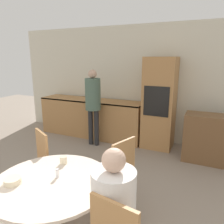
{
  "coord_description": "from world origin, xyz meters",
  "views": [
    {
      "loc": [
        1.32,
        -0.19,
        1.89
      ],
      "look_at": [
        0.01,
        2.64,
        1.11
      ],
      "focal_mm": 35.0,
      "sensor_mm": 36.0,
      "label": 1
    }
  ],
  "objects_px": {
    "person_seated": "(112,214)",
    "person_standing": "(93,99)",
    "chair_far_left": "(37,165)",
    "bowl_near": "(13,181)",
    "cup": "(63,160)",
    "oven_unit": "(159,103)",
    "dining_table": "(54,202)",
    "chair_far_right": "(118,173)",
    "sideboard": "(218,140)"
  },
  "relations": [
    {
      "from": "oven_unit",
      "to": "person_standing",
      "type": "distance_m",
      "value": 1.4
    },
    {
      "from": "bowl_near",
      "to": "dining_table",
      "type": "bearing_deg",
      "value": 34.29
    },
    {
      "from": "dining_table",
      "to": "sideboard",
      "type": "bearing_deg",
      "value": 61.65
    },
    {
      "from": "sideboard",
      "to": "person_seated",
      "type": "bearing_deg",
      "value": -105.19
    },
    {
      "from": "person_standing",
      "to": "bowl_near",
      "type": "bearing_deg",
      "value": -75.47
    },
    {
      "from": "dining_table",
      "to": "chair_far_right",
      "type": "height_order",
      "value": "chair_far_right"
    },
    {
      "from": "person_seated",
      "to": "person_standing",
      "type": "distance_m",
      "value": 3.18
    },
    {
      "from": "chair_far_left",
      "to": "person_standing",
      "type": "xyz_separation_m",
      "value": [
        -0.33,
        2.06,
        0.48
      ]
    },
    {
      "from": "bowl_near",
      "to": "person_seated",
      "type": "bearing_deg",
      "value": 3.63
    },
    {
      "from": "oven_unit",
      "to": "dining_table",
      "type": "xyz_separation_m",
      "value": [
        -0.3,
        -3.05,
        -0.43
      ]
    },
    {
      "from": "sideboard",
      "to": "chair_far_right",
      "type": "relative_size",
      "value": 1.19
    },
    {
      "from": "bowl_near",
      "to": "oven_unit",
      "type": "bearing_deg",
      "value": 79.6
    },
    {
      "from": "sideboard",
      "to": "person_seated",
      "type": "xyz_separation_m",
      "value": [
        -0.77,
        -2.85,
        0.28
      ]
    },
    {
      "from": "chair_far_left",
      "to": "chair_far_right",
      "type": "height_order",
      "value": "same"
    },
    {
      "from": "chair_far_left",
      "to": "cup",
      "type": "relative_size",
      "value": 11.69
    },
    {
      "from": "oven_unit",
      "to": "sideboard",
      "type": "height_order",
      "value": "oven_unit"
    },
    {
      "from": "chair_far_left",
      "to": "person_seated",
      "type": "relative_size",
      "value": 0.78
    },
    {
      "from": "sideboard",
      "to": "person_standing",
      "type": "relative_size",
      "value": 0.71
    },
    {
      "from": "oven_unit",
      "to": "bowl_near",
      "type": "distance_m",
      "value": 3.31
    },
    {
      "from": "person_standing",
      "to": "cup",
      "type": "height_order",
      "value": "person_standing"
    },
    {
      "from": "chair_far_right",
      "to": "cup",
      "type": "height_order",
      "value": "chair_far_right"
    },
    {
      "from": "oven_unit",
      "to": "person_standing",
      "type": "height_order",
      "value": "oven_unit"
    },
    {
      "from": "chair_far_right",
      "to": "cup",
      "type": "distance_m",
      "value": 0.68
    },
    {
      "from": "oven_unit",
      "to": "sideboard",
      "type": "bearing_deg",
      "value": -16.23
    },
    {
      "from": "person_seated",
      "to": "cup",
      "type": "bearing_deg",
      "value": 150.33
    },
    {
      "from": "oven_unit",
      "to": "dining_table",
      "type": "bearing_deg",
      "value": -95.69
    },
    {
      "from": "person_standing",
      "to": "person_seated",
      "type": "bearing_deg",
      "value": -57.7
    },
    {
      "from": "oven_unit",
      "to": "chair_far_left",
      "type": "relative_size",
      "value": 1.95
    },
    {
      "from": "bowl_near",
      "to": "cup",
      "type": "bearing_deg",
      "value": 70.67
    },
    {
      "from": "chair_far_right",
      "to": "oven_unit",
      "type": "bearing_deg",
      "value": -159.97
    },
    {
      "from": "sideboard",
      "to": "cup",
      "type": "xyz_separation_m",
      "value": [
        -1.57,
        -2.39,
        0.35
      ]
    },
    {
      "from": "oven_unit",
      "to": "person_seated",
      "type": "xyz_separation_m",
      "value": [
        0.39,
        -3.18,
        -0.23
      ]
    },
    {
      "from": "person_seated",
      "to": "cup",
      "type": "distance_m",
      "value": 0.92
    },
    {
      "from": "cup",
      "to": "dining_table",
      "type": "bearing_deg",
      "value": -70.86
    },
    {
      "from": "person_seated",
      "to": "person_standing",
      "type": "relative_size",
      "value": 0.76
    },
    {
      "from": "cup",
      "to": "oven_unit",
      "type": "bearing_deg",
      "value": 81.37
    },
    {
      "from": "sideboard",
      "to": "oven_unit",
      "type": "bearing_deg",
      "value": 163.77
    },
    {
      "from": "person_seated",
      "to": "person_standing",
      "type": "height_order",
      "value": "person_standing"
    },
    {
      "from": "chair_far_right",
      "to": "person_standing",
      "type": "xyz_separation_m",
      "value": [
        -1.36,
        1.79,
        0.48
      ]
    },
    {
      "from": "chair_far_left",
      "to": "bowl_near",
      "type": "height_order",
      "value": "chair_far_left"
    },
    {
      "from": "chair_far_right",
      "to": "cup",
      "type": "relative_size",
      "value": 11.69
    },
    {
      "from": "bowl_near",
      "to": "sideboard",
      "type": "bearing_deg",
      "value": 58.91
    },
    {
      "from": "dining_table",
      "to": "person_standing",
      "type": "relative_size",
      "value": 0.68
    },
    {
      "from": "chair_far_left",
      "to": "bowl_near",
      "type": "distance_m",
      "value": 0.82
    },
    {
      "from": "oven_unit",
      "to": "person_standing",
      "type": "relative_size",
      "value": 1.16
    },
    {
      "from": "sideboard",
      "to": "person_seated",
      "type": "height_order",
      "value": "person_seated"
    },
    {
      "from": "chair_far_left",
      "to": "cup",
      "type": "bearing_deg",
      "value": 12.73
    },
    {
      "from": "dining_table",
      "to": "chair_far_left",
      "type": "distance_m",
      "value": 0.83
    },
    {
      "from": "person_seated",
      "to": "person_standing",
      "type": "bearing_deg",
      "value": 122.3
    },
    {
      "from": "dining_table",
      "to": "person_standing",
      "type": "bearing_deg",
      "value": 111.54
    }
  ]
}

